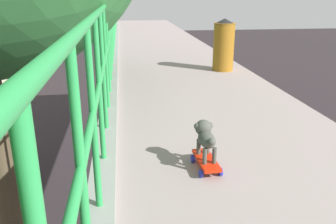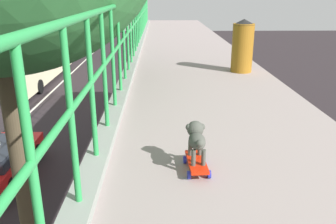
% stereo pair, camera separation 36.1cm
% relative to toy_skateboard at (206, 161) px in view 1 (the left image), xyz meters
% --- Properties ---
extents(green_railing, '(0.20, 31.68, 1.27)m').
position_rel_toy_skateboard_xyz_m(green_railing, '(-0.85, -0.55, 0.26)').
color(green_railing, gray).
rests_on(green_railing, overpass_deck).
extents(toy_skateboard, '(0.20, 0.42, 0.09)m').
position_rel_toy_skateboard_xyz_m(toy_skateboard, '(0.00, 0.00, 0.00)').
color(toy_skateboard, red).
rests_on(toy_skateboard, overpass_deck).
extents(small_dog, '(0.16, 0.37, 0.30)m').
position_rel_toy_skateboard_xyz_m(small_dog, '(-0.00, 0.05, 0.21)').
color(small_dog, '#464941').
rests_on(small_dog, toy_skateboard).
extents(litter_bin, '(0.39, 0.39, 0.95)m').
position_rel_toy_skateboard_xyz_m(litter_bin, '(1.22, 3.78, 0.42)').
color(litter_bin, '#945F18').
rests_on(litter_bin, overpass_deck).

